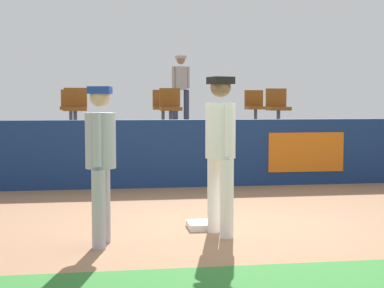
% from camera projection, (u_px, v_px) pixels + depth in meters
% --- Properties ---
extents(ground_plane, '(60.00, 60.00, 0.00)m').
position_uv_depth(ground_plane, '(226.00, 227.00, 7.34)').
color(ground_plane, '#936B4C').
extents(first_base, '(0.40, 0.40, 0.08)m').
position_uv_depth(first_base, '(204.00, 225.00, 7.29)').
color(first_base, white).
rests_on(first_base, ground_plane).
extents(player_fielder_home, '(0.45, 0.61, 1.89)m').
position_uv_depth(player_fielder_home, '(220.00, 144.00, 6.86)').
color(player_fielder_home, white).
rests_on(player_fielder_home, ground_plane).
extents(player_runner_visitor, '(0.39, 0.49, 1.77)m').
position_uv_depth(player_runner_visitor, '(101.00, 154.00, 6.34)').
color(player_runner_visitor, '#9EA3AD').
rests_on(player_runner_visitor, ground_plane).
extents(field_wall, '(18.00, 0.26, 1.27)m').
position_uv_depth(field_wall, '(187.00, 153.00, 10.86)').
color(field_wall, navy).
rests_on(field_wall, ground_plane).
extents(bleacher_platform, '(18.00, 4.80, 1.05)m').
position_uv_depth(bleacher_platform, '(171.00, 148.00, 13.40)').
color(bleacher_platform, '#59595E').
rests_on(bleacher_platform, ground_plane).
extents(seat_front_center, '(0.44, 0.44, 0.84)m').
position_uv_depth(seat_front_center, '(170.00, 105.00, 12.20)').
color(seat_front_center, '#4C4C51').
rests_on(seat_front_center, bleacher_platform).
extents(seat_front_left, '(0.48, 0.44, 0.84)m').
position_uv_depth(seat_front_left, '(75.00, 105.00, 11.90)').
color(seat_front_left, '#4C4C51').
rests_on(seat_front_left, bleacher_platform).
extents(seat_back_left, '(0.47, 0.44, 0.84)m').
position_uv_depth(seat_back_left, '(71.00, 105.00, 13.65)').
color(seat_back_left, '#4C4C51').
rests_on(seat_back_left, bleacher_platform).
extents(seat_back_right, '(0.47, 0.44, 0.84)m').
position_uv_depth(seat_back_right, '(255.00, 105.00, 14.31)').
color(seat_back_right, '#4C4C51').
rests_on(seat_back_right, bleacher_platform).
extents(seat_back_center, '(0.47, 0.44, 0.84)m').
position_uv_depth(seat_back_center, '(163.00, 105.00, 13.97)').
color(seat_back_center, '#4C4C51').
rests_on(seat_back_center, bleacher_platform).
extents(seat_front_right, '(0.46, 0.44, 0.84)m').
position_uv_depth(seat_front_right, '(278.00, 105.00, 12.54)').
color(seat_front_right, '#4C4C51').
rests_on(seat_front_right, bleacher_platform).
extents(spectator_hooded, '(0.48, 0.39, 1.76)m').
position_uv_depth(spectator_hooded, '(181.00, 84.00, 15.18)').
color(spectator_hooded, '#33384C').
rests_on(spectator_hooded, bleacher_platform).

